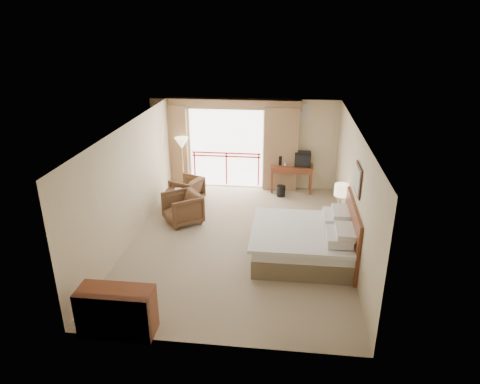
# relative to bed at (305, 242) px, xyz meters

# --- Properties ---
(floor) EXTENTS (7.00, 7.00, 0.00)m
(floor) POSITION_rel_bed_xyz_m (-1.50, 0.60, -0.38)
(floor) COLOR gray
(floor) RESTS_ON ground
(ceiling) EXTENTS (7.00, 7.00, 0.00)m
(ceiling) POSITION_rel_bed_xyz_m (-1.50, 0.60, 2.32)
(ceiling) COLOR white
(ceiling) RESTS_ON wall_back
(wall_back) EXTENTS (5.00, 0.00, 5.00)m
(wall_back) POSITION_rel_bed_xyz_m (-1.50, 4.10, 0.97)
(wall_back) COLOR beige
(wall_back) RESTS_ON ground
(wall_front) EXTENTS (5.00, 0.00, 5.00)m
(wall_front) POSITION_rel_bed_xyz_m (-1.50, -2.90, 0.97)
(wall_front) COLOR beige
(wall_front) RESTS_ON ground
(wall_left) EXTENTS (0.00, 7.00, 7.00)m
(wall_left) POSITION_rel_bed_xyz_m (-4.00, 0.60, 0.97)
(wall_left) COLOR beige
(wall_left) RESTS_ON ground
(wall_right) EXTENTS (0.00, 7.00, 7.00)m
(wall_right) POSITION_rel_bed_xyz_m (1.00, 0.60, 0.97)
(wall_right) COLOR beige
(wall_right) RESTS_ON ground
(balcony_door) EXTENTS (2.40, 0.00, 2.40)m
(balcony_door) POSITION_rel_bed_xyz_m (-2.30, 4.08, 0.82)
(balcony_door) COLOR white
(balcony_door) RESTS_ON wall_back
(balcony_railing) EXTENTS (2.09, 0.03, 1.02)m
(balcony_railing) POSITION_rel_bed_xyz_m (-2.30, 4.06, 0.44)
(balcony_railing) COLOR red
(balcony_railing) RESTS_ON wall_back
(curtain_left) EXTENTS (1.00, 0.26, 2.50)m
(curtain_left) POSITION_rel_bed_xyz_m (-3.95, 3.95, 0.87)
(curtain_left) COLOR brown
(curtain_left) RESTS_ON wall_back
(curtain_right) EXTENTS (1.00, 0.26, 2.50)m
(curtain_right) POSITION_rel_bed_xyz_m (-0.65, 3.95, 0.87)
(curtain_right) COLOR brown
(curtain_right) RESTS_ON wall_back
(valance) EXTENTS (4.40, 0.22, 0.28)m
(valance) POSITION_rel_bed_xyz_m (-2.30, 3.98, 2.17)
(valance) COLOR brown
(valance) RESTS_ON wall_back
(hvac_vent) EXTENTS (0.50, 0.04, 0.50)m
(hvac_vent) POSITION_rel_bed_xyz_m (-0.20, 4.07, 1.97)
(hvac_vent) COLOR silver
(hvac_vent) RESTS_ON wall_back
(bed) EXTENTS (2.13, 2.06, 0.97)m
(bed) POSITION_rel_bed_xyz_m (0.00, 0.00, 0.00)
(bed) COLOR brown
(bed) RESTS_ON floor
(headboard) EXTENTS (0.06, 2.10, 1.30)m
(headboard) POSITION_rel_bed_xyz_m (0.96, 0.00, 0.27)
(headboard) COLOR #602918
(headboard) RESTS_ON wall_right
(framed_art) EXTENTS (0.04, 0.72, 0.60)m
(framed_art) POSITION_rel_bed_xyz_m (0.97, 0.00, 1.47)
(framed_art) COLOR black
(framed_art) RESTS_ON wall_right
(nightstand) EXTENTS (0.45, 0.52, 0.61)m
(nightstand) POSITION_rel_bed_xyz_m (0.86, 1.29, -0.07)
(nightstand) COLOR #602918
(nightstand) RESTS_ON floor
(table_lamp) EXTENTS (0.34, 0.34, 0.60)m
(table_lamp) POSITION_rel_bed_xyz_m (0.86, 1.34, 0.70)
(table_lamp) COLOR tan
(table_lamp) RESTS_ON nightstand
(phone) EXTENTS (0.21, 0.19, 0.08)m
(phone) POSITION_rel_bed_xyz_m (0.81, 1.14, 0.27)
(phone) COLOR black
(phone) RESTS_ON nightstand
(desk) EXTENTS (1.23, 0.60, 0.81)m
(desk) POSITION_rel_bed_xyz_m (-0.30, 3.92, 0.25)
(desk) COLOR #602918
(desk) RESTS_ON floor
(tv) EXTENTS (0.46, 0.37, 0.42)m
(tv) POSITION_rel_bed_xyz_m (-0.00, 3.86, 0.63)
(tv) COLOR black
(tv) RESTS_ON desk
(coffee_maker) EXTENTS (0.16, 0.16, 0.29)m
(coffee_maker) POSITION_rel_bed_xyz_m (-0.65, 3.87, 0.57)
(coffee_maker) COLOR black
(coffee_maker) RESTS_ON desk
(cup) EXTENTS (0.07, 0.07, 0.09)m
(cup) POSITION_rel_bed_xyz_m (-0.50, 3.82, 0.47)
(cup) COLOR white
(cup) RESTS_ON desk
(wastebasket) EXTENTS (0.27, 0.27, 0.32)m
(wastebasket) POSITION_rel_bed_xyz_m (-0.59, 3.40, -0.22)
(wastebasket) COLOR black
(wastebasket) RESTS_ON floor
(armchair_far) EXTENTS (1.00, 0.99, 0.71)m
(armchair_far) POSITION_rel_bed_xyz_m (-3.23, 2.72, -0.38)
(armchair_far) COLOR #4B301E
(armchair_far) RESTS_ON floor
(armchair_near) EXTENTS (1.19, 1.19, 0.79)m
(armchair_near) POSITION_rel_bed_xyz_m (-3.02, 1.37, -0.38)
(armchair_near) COLOR #4B301E
(armchair_near) RESTS_ON floor
(side_table) EXTENTS (0.50, 0.50, 0.55)m
(side_table) POSITION_rel_bed_xyz_m (-3.43, 2.16, -0.00)
(side_table) COLOR black
(side_table) RESTS_ON floor
(book) EXTENTS (0.20, 0.25, 0.02)m
(book) POSITION_rel_bed_xyz_m (-3.43, 2.16, 0.17)
(book) COLOR white
(book) RESTS_ON side_table
(floor_lamp) EXTENTS (0.41, 0.41, 1.61)m
(floor_lamp) POSITION_rel_bed_xyz_m (-3.54, 3.61, 1.01)
(floor_lamp) COLOR tan
(floor_lamp) RESTS_ON floor
(dresser) EXTENTS (1.23, 0.52, 0.82)m
(dresser) POSITION_rel_bed_xyz_m (-3.11, -2.78, 0.03)
(dresser) COLOR #602918
(dresser) RESTS_ON floor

